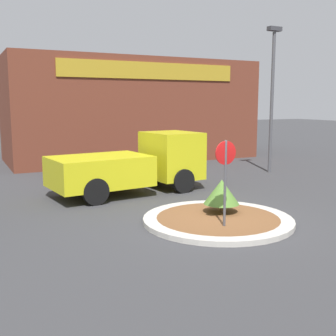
% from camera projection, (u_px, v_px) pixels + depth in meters
% --- Properties ---
extents(ground_plane, '(120.00, 120.00, 0.00)m').
position_uv_depth(ground_plane, '(218.00, 222.00, 12.11)').
color(ground_plane, '#38383A').
extents(traffic_island, '(4.31, 4.31, 0.14)m').
position_uv_depth(traffic_island, '(218.00, 220.00, 12.10)').
color(traffic_island, '#BCB7AD').
rests_on(traffic_island, ground_plane).
extents(stop_sign, '(0.63, 0.07, 2.44)m').
position_uv_depth(stop_sign, '(225.00, 170.00, 11.03)').
color(stop_sign, '#4C4C51').
rests_on(stop_sign, ground_plane).
extents(island_shrub, '(1.06, 1.06, 1.00)m').
position_uv_depth(island_shrub, '(222.00, 192.00, 12.56)').
color(island_shrub, brown).
rests_on(island_shrub, traffic_island).
extents(utility_truck, '(6.00, 2.90, 2.25)m').
position_uv_depth(utility_truck, '(135.00, 164.00, 15.99)').
color(utility_truck, gold).
rests_on(utility_truck, ground_plane).
extents(storefront_building, '(14.67, 6.07, 5.94)m').
position_uv_depth(storefront_building, '(131.00, 110.00, 25.82)').
color(storefront_building, brown).
rests_on(storefront_building, ground_plane).
extents(light_pole, '(0.70, 0.30, 6.97)m').
position_uv_depth(light_pole, '(272.00, 89.00, 20.30)').
color(light_pole, '#4C4C51').
rests_on(light_pole, ground_plane).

